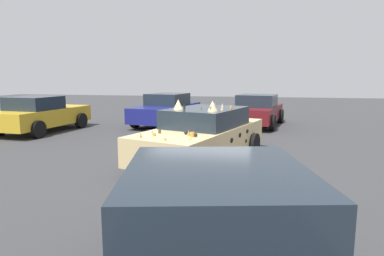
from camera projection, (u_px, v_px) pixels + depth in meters
ground_plane at (203, 162)px, 8.75m from camera, size 60.00×60.00×0.00m
art_car_decorated at (204, 135)px, 8.67m from camera, size 4.95×3.08×1.68m
parked_sedan_near_right at (257, 110)px, 15.15m from camera, size 4.54×2.61×1.45m
parked_sedan_far_left at (167, 109)px, 15.48m from camera, size 4.76×2.55×1.48m
parked_sedan_row_back_center at (41, 114)px, 13.43m from camera, size 4.35×2.35×1.47m
parked_sedan_behind_right at (217, 255)px, 2.80m from camera, size 4.38×2.61×1.46m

